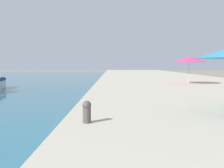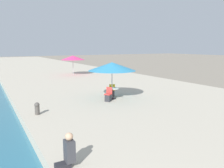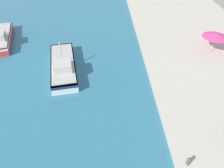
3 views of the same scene
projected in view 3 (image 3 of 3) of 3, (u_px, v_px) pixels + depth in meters
quay_promenade at (179, 14)px, 36.25m from camera, size 16.00×90.00×0.50m
fishing_boat_mid at (63, 65)px, 23.71m from camera, size 3.99×8.79×3.30m
fishing_boat_far at (2, 38)px, 28.74m from camera, size 4.10×8.48×3.37m
cafe_umbrella_white at (216, 35)px, 25.04m from camera, size 2.96×2.96×2.42m
mooring_bollard at (189, 161)px, 14.61m from camera, size 0.26×0.26×0.65m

